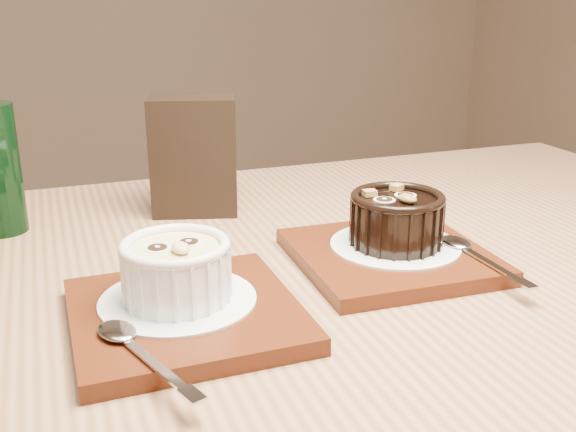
% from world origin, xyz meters
% --- Properties ---
extents(table, '(1.27, 0.91, 0.75)m').
position_xyz_m(table, '(-0.13, 0.22, 0.66)').
color(table, brown).
rests_on(table, ground).
extents(tray_left, '(0.20, 0.20, 0.01)m').
position_xyz_m(tray_left, '(-0.26, 0.19, 0.76)').
color(tray_left, '#4D1F0C').
rests_on(tray_left, table).
extents(doily_left, '(0.13, 0.13, 0.00)m').
position_xyz_m(doily_left, '(-0.26, 0.20, 0.77)').
color(doily_left, white).
rests_on(doily_left, tray_left).
extents(ramekin_white, '(0.09, 0.09, 0.05)m').
position_xyz_m(ramekin_white, '(-0.26, 0.20, 0.79)').
color(ramekin_white, white).
rests_on(ramekin_white, doily_left).
extents(spoon_left, '(0.06, 0.14, 0.01)m').
position_xyz_m(spoon_left, '(-0.31, 0.13, 0.77)').
color(spoon_left, silver).
rests_on(spoon_left, tray_left).
extents(tray_right, '(0.20, 0.20, 0.01)m').
position_xyz_m(tray_right, '(-0.04, 0.22, 0.76)').
color(tray_right, '#4D1F0C').
rests_on(tray_right, table).
extents(doily_right, '(0.13, 0.13, 0.00)m').
position_xyz_m(doily_right, '(-0.03, 0.23, 0.77)').
color(doily_right, white).
rests_on(doily_right, tray_right).
extents(ramekin_dark, '(0.09, 0.09, 0.06)m').
position_xyz_m(ramekin_dark, '(-0.03, 0.23, 0.80)').
color(ramekin_dark, black).
rests_on(ramekin_dark, doily_right).
extents(spoon_right, '(0.04, 0.14, 0.01)m').
position_xyz_m(spoon_right, '(0.03, 0.17, 0.77)').
color(spoon_right, silver).
rests_on(spoon_right, tray_right).
extents(condiment_stand, '(0.12, 0.09, 0.14)m').
position_xyz_m(condiment_stand, '(-0.16, 0.46, 0.82)').
color(condiment_stand, black).
rests_on(condiment_stand, table).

